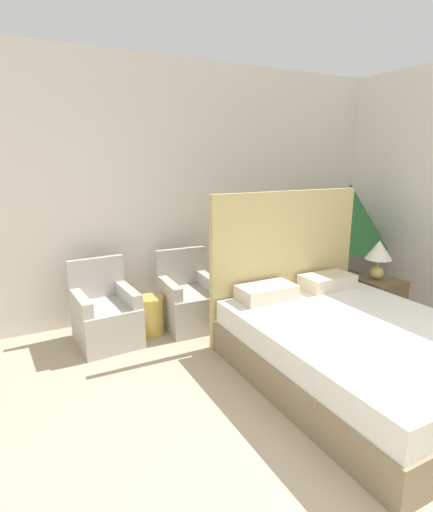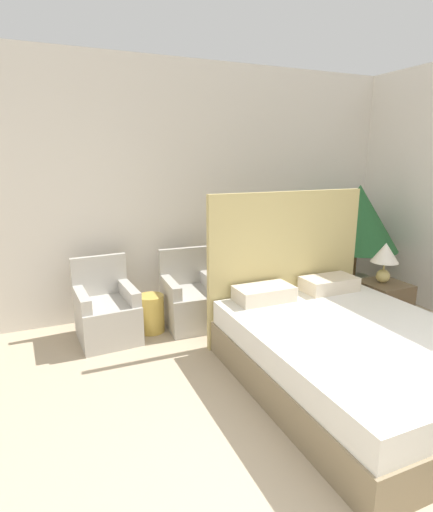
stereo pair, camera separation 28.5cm
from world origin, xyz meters
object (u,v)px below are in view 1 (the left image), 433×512
(armchair_near_window_right, at_px, (190,303))
(nightstand, at_px, (377,301))
(side_table, at_px, (150,315))
(armchair_near_window_left, at_px, (106,318))
(table_lamp, at_px, (379,253))
(bed, at_px, (354,344))
(potted_palm, at_px, (348,221))

(armchair_near_window_right, distance_m, nightstand, 2.11)
(nightstand, relative_size, side_table, 1.26)
(armchair_near_window_left, relative_size, armchair_near_window_right, 1.00)
(table_lamp, distance_m, side_table, 2.58)
(armchair_near_window_left, bearing_deg, bed, -47.24)
(table_lamp, bearing_deg, side_table, 159.78)
(side_table, bearing_deg, armchair_near_window_right, 0.62)
(potted_palm, distance_m, nightstand, 1.20)
(side_table, bearing_deg, armchair_near_window_left, 179.39)
(bed, height_order, table_lamp, bed)
(armchair_near_window_right, xyz_separation_m, potted_palm, (2.25, -0.04, 0.77))
(armchair_near_window_right, bearing_deg, table_lamp, -22.52)
(nightstand, bearing_deg, side_table, 159.43)
(bed, height_order, side_table, bed)
(potted_palm, xyz_separation_m, nightstand, (-0.33, -0.85, -0.77))
(armchair_near_window_left, xyz_separation_m, armchair_near_window_right, (0.92, 0.00, 0.00))
(armchair_near_window_left, xyz_separation_m, table_lamp, (2.82, -0.87, 0.55))
(armchair_near_window_left, height_order, armchair_near_window_right, same)
(potted_palm, bearing_deg, table_lamp, -112.91)
(armchair_near_window_right, xyz_separation_m, nightstand, (1.92, -0.90, -0.01))
(table_lamp, bearing_deg, nightstand, -53.63)
(nightstand, xyz_separation_m, table_lamp, (-0.02, 0.02, 0.55))
(potted_palm, bearing_deg, bed, -132.39)
(bed, relative_size, side_table, 5.36)
(bed, height_order, armchair_near_window_left, bed)
(table_lamp, bearing_deg, bed, -145.47)
(nightstand, relative_size, table_lamp, 1.16)
(armchair_near_window_right, relative_size, potted_palm, 0.55)
(armchair_near_window_right, relative_size, side_table, 2.04)
(nightstand, bearing_deg, armchair_near_window_left, 162.45)
(bed, bearing_deg, side_table, 127.89)
(armchair_near_window_left, bearing_deg, table_lamp, -21.08)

